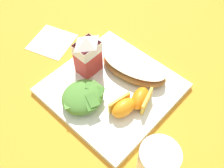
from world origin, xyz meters
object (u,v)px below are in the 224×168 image
at_px(orange_wedge_front, 123,107).
at_px(green_salad_pile, 83,97).
at_px(milk_carton, 88,53).
at_px(orange_wedge_middle, 141,99).
at_px(paper_napkin, 52,42).
at_px(drinking_clear_cup, 157,164).
at_px(cheesy_pizza_bread, 134,68).
at_px(white_plate, 112,88).

bearing_deg(orange_wedge_front, green_salad_pile, 115.85).
relative_size(milk_carton, orange_wedge_middle, 1.62).
xyz_separation_m(milk_carton, paper_napkin, (0.01, 0.16, -0.07)).
distance_m(paper_napkin, drinking_clear_cup, 0.45).
relative_size(paper_napkin, drinking_clear_cup, 1.11).
bearing_deg(cheesy_pizza_bread, milk_carton, 126.63).
bearing_deg(green_salad_pile, white_plate, -13.82).
bearing_deg(milk_carton, cheesy_pizza_bread, -53.37).
xyz_separation_m(green_salad_pile, drinking_clear_cup, (-0.02, -0.22, 0.01)).
bearing_deg(green_salad_pile, orange_wedge_front, -64.15).
height_order(cheesy_pizza_bread, orange_wedge_front, orange_wedge_front).
relative_size(cheesy_pizza_bread, orange_wedge_middle, 2.70).
xyz_separation_m(milk_carton, drinking_clear_cup, (-0.09, -0.28, -0.03)).
relative_size(white_plate, paper_napkin, 2.55).
height_order(orange_wedge_middle, paper_napkin, orange_wedge_middle).
distance_m(white_plate, green_salad_pile, 0.08).
bearing_deg(milk_carton, drinking_clear_cup, -108.39).
height_order(white_plate, cheesy_pizza_bread, cheesy_pizza_bread).
relative_size(green_salad_pile, milk_carton, 0.94).
bearing_deg(milk_carton, green_salad_pile, -142.02).
relative_size(cheesy_pizza_bread, milk_carton, 1.67).
bearing_deg(white_plate, orange_wedge_middle, -83.76).
bearing_deg(cheesy_pizza_bread, green_salad_pile, 168.48).
relative_size(cheesy_pizza_bread, drinking_clear_cup, 1.86).
bearing_deg(cheesy_pizza_bread, orange_wedge_front, -151.51).
distance_m(cheesy_pizza_bread, drinking_clear_cup, 0.25).
relative_size(cheesy_pizza_bread, orange_wedge_front, 2.80).
height_order(cheesy_pizza_bread, green_salad_pile, green_salad_pile).
distance_m(cheesy_pizza_bread, green_salad_pile, 0.15).
xyz_separation_m(orange_wedge_middle, drinking_clear_cup, (-0.10, -0.12, 0.01)).
distance_m(milk_carton, paper_napkin, 0.18).
distance_m(orange_wedge_front, drinking_clear_cup, 0.14).
height_order(cheesy_pizza_bread, paper_napkin, cheesy_pizza_bread).
bearing_deg(green_salad_pile, cheesy_pizza_bread, -11.52).
xyz_separation_m(white_plate, orange_wedge_middle, (0.01, -0.08, 0.03)).
xyz_separation_m(cheesy_pizza_bread, green_salad_pile, (-0.14, 0.03, 0.00)).
bearing_deg(drinking_clear_cup, milk_carton, 71.61).
height_order(cheesy_pizza_bread, milk_carton, milk_carton).
distance_m(cheesy_pizza_bread, orange_wedge_middle, 0.09).
height_order(white_plate, orange_wedge_front, orange_wedge_front).
height_order(orange_wedge_middle, drinking_clear_cup, drinking_clear_cup).
bearing_deg(green_salad_pile, milk_carton, 37.98).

